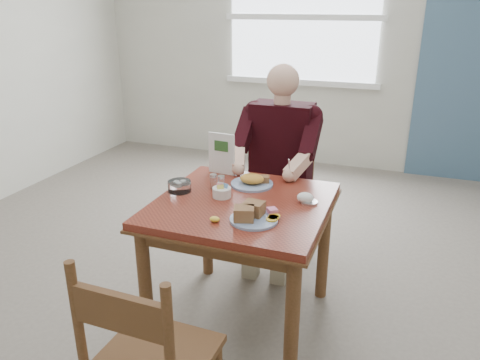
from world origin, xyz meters
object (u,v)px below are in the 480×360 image
at_px(near_plate, 252,214).
at_px(chair_far, 281,194).
at_px(diner, 279,153).
at_px(far_plate, 253,181).
at_px(table, 242,220).

bearing_deg(near_plate, chair_far, 97.19).
relative_size(diner, far_plate, 4.44).
bearing_deg(chair_far, near_plate, -82.81).
height_order(diner, near_plate, diner).
height_order(chair_far, far_plate, chair_far).
bearing_deg(chair_far, table, -90.00).
xyz_separation_m(chair_far, far_plate, (-0.02, -0.55, 0.30)).
bearing_deg(chair_far, diner, -89.99).
bearing_deg(far_plate, near_plate, -71.51).
bearing_deg(near_plate, far_plate, 108.49).
distance_m(table, chair_far, 0.81).
relative_size(table, diner, 0.66).
relative_size(table, chair_far, 0.97).
bearing_deg(diner, near_plate, -82.11).
xyz_separation_m(chair_far, diner, (0.00, -0.09, 0.33)).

